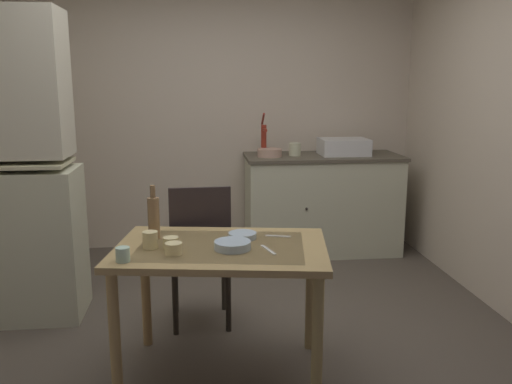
{
  "coord_description": "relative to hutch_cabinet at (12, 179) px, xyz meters",
  "views": [
    {
      "loc": [
        -0.21,
        -3.08,
        1.6
      ],
      "look_at": [
        0.15,
        0.2,
        0.92
      ],
      "focal_mm": 37.73,
      "sensor_mm": 36.0,
      "label": 1
    }
  ],
  "objects": [
    {
      "name": "hand_pump",
      "position": [
        1.84,
        1.23,
        0.13
      ],
      "size": [
        0.05,
        0.27,
        0.39
      ],
      "color": "maroon",
      "rests_on": "counter_cabinet"
    },
    {
      "name": "glass_bottle",
      "position": [
        0.97,
        -0.72,
        -0.1
      ],
      "size": [
        0.07,
        0.07,
        0.3
      ],
      "color": "olive",
      "rests_on": "dining_table"
    },
    {
      "name": "dining_table",
      "position": [
        1.34,
        -0.91,
        -0.32
      ],
      "size": [
        1.22,
        0.9,
        0.74
      ],
      "color": "tan",
      "rests_on": "ground"
    },
    {
      "name": "teaspoon_near_bowl",
      "position": [
        1.67,
        -0.77,
        -0.22
      ],
      "size": [
        0.14,
        0.06,
        0.0
      ],
      "primitive_type": "cube",
      "rotation": [
        0.0,
        0.0,
        2.85
      ],
      "color": "beige",
      "rests_on": "dining_table"
    },
    {
      "name": "serving_bowl_wide",
      "position": [
        1.4,
        -0.97,
        -0.2
      ],
      "size": [
        0.19,
        0.19,
        0.04
      ],
      "primitive_type": "cylinder",
      "color": "#9EB2C6",
      "rests_on": "dining_table"
    },
    {
      "name": "mug_tall",
      "position": [
        0.85,
        -1.11,
        -0.19
      ],
      "size": [
        0.07,
        0.07,
        0.07
      ],
      "primitive_type": "cylinder",
      "color": "#ADD1C1",
      "rests_on": "dining_table"
    },
    {
      "name": "soup_bowl_small",
      "position": [
        1.46,
        -0.78,
        -0.21
      ],
      "size": [
        0.16,
        0.16,
        0.03
      ],
      "primitive_type": "cylinder",
      "color": "#9EB2C6",
      "rests_on": "dining_table"
    },
    {
      "name": "chair_far_side",
      "position": [
        1.23,
        -0.31,
        -0.46
      ],
      "size": [
        0.41,
        0.41,
        0.96
      ],
      "color": "#2E2820",
      "rests_on": "ground"
    },
    {
      "name": "counter_cabinet",
      "position": [
        2.38,
        1.19,
        -0.5
      ],
      "size": [
        1.44,
        0.64,
        0.92
      ],
      "color": "beige",
      "rests_on": "ground"
    },
    {
      "name": "hutch_cabinet",
      "position": [
        0.0,
        0.0,
        0.0
      ],
      "size": [
        0.84,
        0.48,
        2.06
      ],
      "color": "beige",
      "rests_on": "ground"
    },
    {
      "name": "mug_dark",
      "position": [
        1.08,
        -0.92,
        -0.19
      ],
      "size": [
        0.08,
        0.08,
        0.06
      ],
      "primitive_type": "cylinder",
      "color": "beige",
      "rests_on": "dining_table"
    },
    {
      "name": "stoneware_crock",
      "position": [
        2.12,
        1.18,
        0.02
      ],
      "size": [
        0.11,
        0.11,
        0.12
      ],
      "primitive_type": "cylinder",
      "color": "beige",
      "rests_on": "counter_cabinet"
    },
    {
      "name": "mixing_bowl_counter",
      "position": [
        1.88,
        1.14,
        -0.0
      ],
      "size": [
        0.22,
        0.22,
        0.07
      ],
      "primitive_type": "cylinder",
      "color": "tan",
      "rests_on": "counter_cabinet"
    },
    {
      "name": "sink_basin",
      "position": [
        2.58,
        1.19,
        0.04
      ],
      "size": [
        0.44,
        0.34,
        0.15
      ],
      "color": "silver",
      "rests_on": "counter_cabinet"
    },
    {
      "name": "ground_plane",
      "position": [
        1.43,
        -0.58,
        -0.96
      ],
      "size": [
        5.17,
        5.17,
        0.0
      ],
      "primitive_type": "plane",
      "color": "#544B42"
    },
    {
      "name": "table_knife",
      "position": [
        1.58,
        -1.01,
        -0.22
      ],
      "size": [
        0.06,
        0.17,
        0.0
      ],
      "primitive_type": "cube",
      "rotation": [
        0.0,
        0.0,
        4.99
      ],
      "color": "silver",
      "rests_on": "dining_table"
    },
    {
      "name": "wall_back",
      "position": [
        1.43,
        1.56,
        0.3
      ],
      "size": [
        3.84,
        0.1,
        2.53
      ],
      "primitive_type": "cube",
      "color": "beige",
      "rests_on": "ground"
    },
    {
      "name": "teacup_mint",
      "position": [
        0.97,
        -0.91,
        -0.18
      ],
      "size": [
        0.08,
        0.08,
        0.09
      ],
      "primitive_type": "cylinder",
      "color": "beige",
      "rests_on": "dining_table"
    },
    {
      "name": "teacup_cream",
      "position": [
        1.09,
        -1.03,
        -0.19
      ],
      "size": [
        0.09,
        0.09,
        0.06
      ],
      "primitive_type": "cylinder",
      "color": "beige",
      "rests_on": "dining_table"
    }
  ]
}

